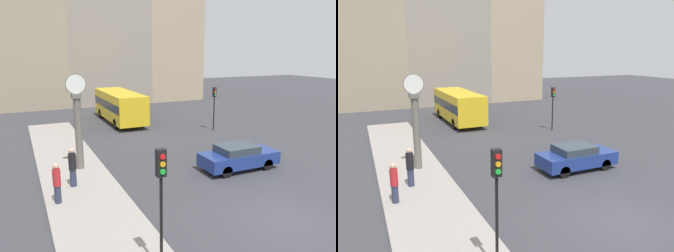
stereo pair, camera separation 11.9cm
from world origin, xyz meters
TOP-DOWN VIEW (x-y plane):
  - ground_plane at (0.00, 0.00)m, footprint 120.00×120.00m
  - sidewalk_corner at (-6.37, 9.56)m, footprint 3.36×23.12m
  - building_row at (-0.14, 31.39)m, footprint 27.60×5.00m
  - sedan_car at (1.84, 5.34)m, footprint 4.24×1.76m
  - bus_distant at (-0.38, 19.81)m, footprint 2.53×8.25m
  - traffic_light_near at (-5.39, -0.72)m, footprint 0.26×0.24m
  - traffic_light_far at (5.58, 13.57)m, footprint 0.26×0.24m
  - street_clock at (-5.93, 8.75)m, footprint 1.05×0.49m
  - pedestrian_black_jacket at (-6.67, 6.46)m, footprint 0.35×0.35m
  - pedestrian_red_top at (-7.54, 4.94)m, footprint 0.32×0.32m

SIDE VIEW (x-z plane):
  - ground_plane at x=0.00m, z-range 0.00..0.00m
  - sidewalk_corner at x=-6.37m, z-range 0.00..0.11m
  - sedan_car at x=1.84m, z-range 0.02..1.37m
  - pedestrian_red_top at x=-7.54m, z-range 0.14..1.87m
  - pedestrian_black_jacket at x=-6.67m, z-range 0.13..1.97m
  - bus_distant at x=-0.38m, z-range 0.20..2.93m
  - traffic_light_far at x=5.58m, z-range 0.76..4.23m
  - street_clock at x=-5.93m, z-range 0.02..5.05m
  - traffic_light_near at x=-5.39m, z-range 0.90..4.49m
  - building_row at x=-0.14m, z-range -0.48..19.48m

